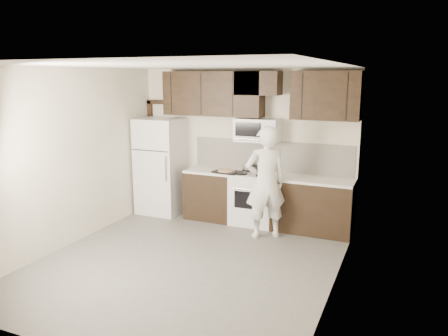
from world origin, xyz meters
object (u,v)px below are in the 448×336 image
Objects in this scene: stove at (254,198)px; person at (266,183)px; microwave at (257,130)px; refrigerator at (161,166)px.

stove is 0.82m from person.
microwave is 0.42× the size of refrigerator.
refrigerator is at bearing -47.19° from person.
person is at bearing -55.43° from stove.
microwave is at bearing -94.59° from person.
person is (2.24, -0.51, 0.01)m from refrigerator.
stove is at bearing 1.51° from refrigerator.
microwave reaches higher than refrigerator.
microwave is at bearing 5.15° from refrigerator.
stove is at bearing -89.90° from microwave.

